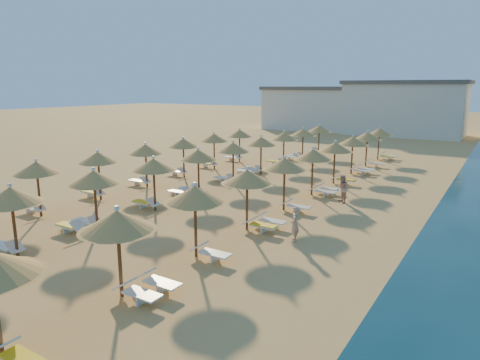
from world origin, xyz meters
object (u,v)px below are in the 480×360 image
Objects in this scene: beachgoer_a at (295,224)px; beachgoer_b at (342,189)px; parasol_row_west at (198,156)px; parasol_row_east at (285,165)px.

beachgoer_a is 0.96× the size of beachgoer_b.
parasol_row_west is 8.67m from beachgoer_b.
beachgoer_b is at bearing 54.50° from parasol_row_east.
parasol_row_west is at bearing -140.42° from beachgoer_a.
parasol_row_west reaches higher than beachgoer_a.
beachgoer_b is (-0.35, 7.12, 0.04)m from beachgoer_a.
parasol_row_east reaches higher than beachgoer_a.
parasol_row_east is at bearing -172.37° from beachgoer_a.
beachgoer_a is at bearing -26.11° from parasol_row_west.
beachgoer_a is (2.53, -4.06, -1.70)m from parasol_row_east.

